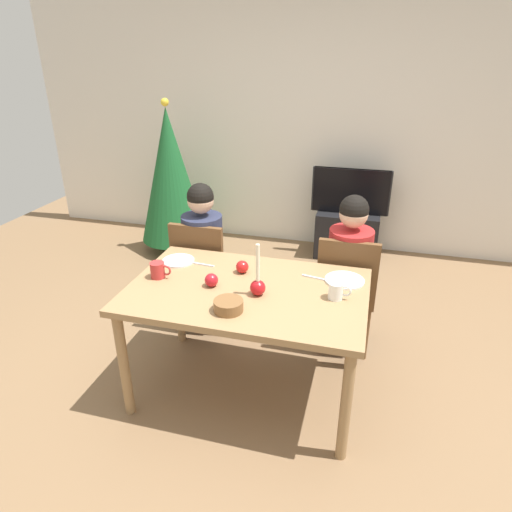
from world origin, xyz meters
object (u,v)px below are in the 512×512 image
(chair_left, at_px, (203,269))
(apple_by_left_plate, at_px, (242,267))
(person_right_child, at_px, (347,278))
(christmas_tree, at_px, (171,176))
(bowl_walnuts, at_px, (228,306))
(person_left_child, at_px, (204,261))
(plate_right, at_px, (345,280))
(candle_centerpiece, at_px, (258,284))
(apple_near_candle, at_px, (211,280))
(tv, at_px, (351,191))
(mug_right, at_px, (336,291))
(tv_stand, at_px, (347,234))
(dining_table, at_px, (247,300))
(plate_left, at_px, (178,261))
(chair_right, at_px, (346,287))
(mug_left, at_px, (158,270))

(chair_left, bearing_deg, apple_by_left_plate, -43.38)
(person_right_child, xyz_separation_m, christmas_tree, (-1.94, 1.32, 0.26))
(apple_by_left_plate, bearing_deg, bowl_walnuts, -82.60)
(christmas_tree, bearing_deg, bowl_walnuts, -58.43)
(person_left_child, bearing_deg, plate_right, -20.40)
(chair_left, distance_m, candle_centerpiece, 0.95)
(person_left_child, height_order, bowl_walnuts, person_left_child)
(person_right_child, distance_m, candle_centerpiece, 0.87)
(candle_centerpiece, relative_size, apple_near_candle, 3.90)
(tv, relative_size, candle_centerpiece, 2.51)
(christmas_tree, bearing_deg, mug_right, -45.45)
(tv, relative_size, christmas_tree, 0.49)
(tv_stand, distance_m, apple_near_candle, 2.48)
(person_right_child, bearing_deg, tv_stand, 93.93)
(tv, relative_size, bowl_walnuts, 4.91)
(dining_table, height_order, tv, tv)
(chair_left, relative_size, plate_left, 4.28)
(dining_table, height_order, apple_by_left_plate, apple_by_left_plate)
(christmas_tree, xyz_separation_m, plate_left, (0.85, -1.73, -0.07))
(chair_right, bearing_deg, bowl_walnuts, -123.40)
(candle_centerpiece, xyz_separation_m, mug_left, (-0.64, 0.05, -0.02))
(tv_stand, bearing_deg, person_right_child, -86.07)
(dining_table, height_order, chair_right, chair_right)
(plate_right, xyz_separation_m, apple_near_candle, (-0.76, -0.27, 0.03))
(person_left_child, relative_size, candle_centerpiece, 3.73)
(tv_stand, distance_m, plate_right, 2.13)
(plate_right, xyz_separation_m, bowl_walnuts, (-0.57, -0.50, 0.03))
(chair_left, xyz_separation_m, mug_right, (1.05, -0.59, 0.29))
(chair_right, xyz_separation_m, plate_right, (-0.00, -0.37, 0.24))
(dining_table, xyz_separation_m, tv, (0.43, 2.30, 0.04))
(chair_right, xyz_separation_m, plate_left, (-1.09, -0.38, 0.24))
(plate_left, bearing_deg, tv, 64.79)
(plate_right, bearing_deg, person_right_child, 89.89)
(person_left_child, bearing_deg, bowl_walnuts, -60.93)
(chair_right, xyz_separation_m, candle_centerpiece, (-0.47, -0.66, 0.30))
(tv, xyz_separation_m, plate_left, (-0.97, -2.07, 0.05))
(chair_right, bearing_deg, candle_centerpiece, -125.23)
(dining_table, height_order, bowl_walnuts, bowl_walnuts)
(plate_left, bearing_deg, christmas_tree, 116.25)
(person_left_child, distance_m, apple_by_left_plate, 0.67)
(chair_left, xyz_separation_m, apple_by_left_plate, (0.44, -0.42, 0.28))
(tv, bearing_deg, plate_left, -115.21)
(tv_stand, bearing_deg, christmas_tree, -169.43)
(tv_stand, distance_m, mug_right, 2.35)
(dining_table, bearing_deg, apple_near_candle, -172.12)
(person_right_child, bearing_deg, christmas_tree, 145.79)
(dining_table, xyz_separation_m, person_left_child, (-0.53, 0.64, -0.10))
(dining_table, relative_size, apple_by_left_plate, 17.50)
(dining_table, xyz_separation_m, christmas_tree, (-1.39, 1.96, 0.16))
(plate_right, bearing_deg, tv_stand, 93.14)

